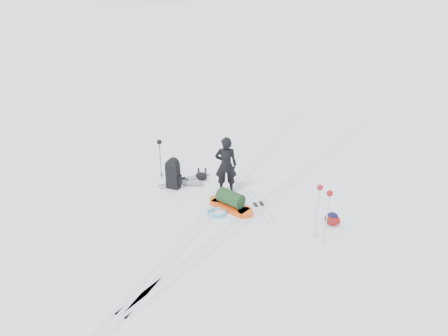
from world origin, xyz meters
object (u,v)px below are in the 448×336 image
at_px(skier, 226,165).
at_px(pulk_sled, 231,202).
at_px(expedition_rucksack, 175,174).
at_px(ski_poles_black, 160,147).

xyz_separation_m(skier, pulk_sled, (0.57, -0.81, -0.68)).
xyz_separation_m(expedition_rucksack, ski_poles_black, (-0.79, 0.36, 0.62)).
height_order(expedition_rucksack, ski_poles_black, ski_poles_black).
bearing_deg(pulk_sled, expedition_rucksack, -176.94).
relative_size(skier, pulk_sled, 1.18).
xyz_separation_m(pulk_sled, ski_poles_black, (-2.84, 0.70, 0.85)).
xyz_separation_m(skier, ski_poles_black, (-2.27, -0.10, 0.18)).
height_order(pulk_sled, ski_poles_black, ski_poles_black).
bearing_deg(expedition_rucksack, pulk_sled, -16.87).
relative_size(expedition_rucksack, ski_poles_black, 0.75).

